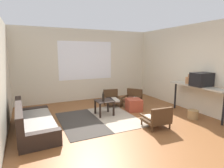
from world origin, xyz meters
TOP-DOWN VIEW (x-y plane):
  - ground_plane at (0.00, 0.00)m, footprint 7.80×7.80m
  - far_wall_with_window at (0.00, 3.06)m, footprint 5.60×0.13m
  - side_wall_right at (2.66, 0.30)m, footprint 0.12×6.60m
  - area_rug at (-0.39, 0.71)m, footprint 2.04×2.04m
  - couch at (-2.07, 0.60)m, footprint 0.86×1.98m
  - coffee_table at (-0.11, 0.99)m, footprint 0.50×0.48m
  - armchair_by_window at (0.54, 1.82)m, footprint 0.61×0.66m
  - armchair_striped_foreground at (0.68, -0.46)m, footprint 0.62×0.60m
  - armchair_corner at (1.22, 1.55)m, footprint 0.84×0.83m
  - ottoman_orange at (0.91, 0.98)m, footprint 0.53×0.53m
  - console_shelf at (2.31, -0.19)m, footprint 0.39×1.78m
  - crt_television at (2.31, -0.31)m, footprint 0.56×0.40m
  - clay_vase at (2.31, 0.13)m, footprint 0.20×0.20m
  - glass_bottle at (-0.15, 0.96)m, footprint 0.06×0.06m
  - wicker_basket at (2.02, -0.36)m, footprint 0.29×0.29m

SIDE VIEW (x-z plane):
  - ground_plane at x=0.00m, z-range 0.00..0.00m
  - area_rug at x=-0.39m, z-range 0.00..0.01m
  - wicker_basket at x=2.02m, z-range 0.00..0.24m
  - ottoman_orange at x=0.91m, z-range 0.00..0.38m
  - couch at x=-2.07m, z-range -0.14..0.55m
  - armchair_by_window at x=0.54m, z-range -0.02..0.51m
  - armchair_striped_foreground at x=0.68m, z-range -0.03..0.53m
  - armchair_corner at x=1.22m, z-range -0.02..0.52m
  - coffee_table at x=-0.11m, z-range 0.12..0.56m
  - glass_bottle at x=-0.15m, z-range 0.42..0.70m
  - console_shelf at x=2.31m, z-range 0.35..1.25m
  - clay_vase at x=2.31m, z-range 0.86..1.15m
  - crt_television at x=2.31m, z-range 0.90..1.28m
  - side_wall_right at x=2.66m, z-range 0.00..2.70m
  - far_wall_with_window at x=0.00m, z-range 0.00..2.70m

